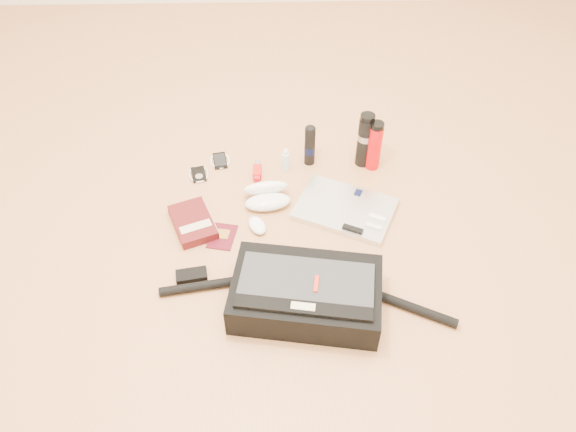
{
  "coord_description": "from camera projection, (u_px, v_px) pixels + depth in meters",
  "views": [
    {
      "loc": [
        -0.04,
        -1.36,
        1.57
      ],
      "look_at": [
        -0.0,
        0.1,
        0.06
      ],
      "focal_mm": 35.0,
      "sensor_mm": 36.0,
      "label": 1
    }
  ],
  "objects": [
    {
      "name": "mouse",
      "position": [
        257.0,
        225.0,
        2.12
      ],
      "size": [
        0.09,
        0.11,
        0.03
      ],
      "rotation": [
        0.0,
        0.0,
        0.42
      ],
      "color": "white",
      "rests_on": "ground"
    },
    {
      "name": "thermos_red",
      "position": [
        375.0,
        146.0,
        2.3
      ],
      "size": [
        0.08,
        0.08,
        0.23
      ],
      "rotation": [
        0.0,
        0.0,
        -0.35
      ],
      "color": "red",
      "rests_on": "ground"
    },
    {
      "name": "laptop",
      "position": [
        345.0,
        209.0,
        2.19
      ],
      "size": [
        0.44,
        0.39,
        0.04
      ],
      "rotation": [
        0.0,
        0.0,
        -0.43
      ],
      "color": "silver",
      "rests_on": "ground"
    },
    {
      "name": "phone",
      "position": [
        220.0,
        161.0,
        2.4
      ],
      "size": [
        0.1,
        0.11,
        0.01
      ],
      "rotation": [
        0.0,
        0.0,
        0.17
      ],
      "color": "black",
      "rests_on": "ground"
    },
    {
      "name": "ground",
      "position": [
        290.0,
        247.0,
        2.07
      ],
      "size": [
        4.0,
        4.0,
        0.0
      ],
      "primitive_type": "plane",
      "color": "#BD7F4E",
      "rests_on": "ground"
    },
    {
      "name": "messenger_bag",
      "position": [
        305.0,
        294.0,
        1.85
      ],
      "size": [
        1.0,
        0.37,
        0.14
      ],
      "rotation": [
        0.0,
        0.0,
        -0.15
      ],
      "color": "black",
      "rests_on": "ground"
    },
    {
      "name": "aerosol_can",
      "position": [
        310.0,
        145.0,
        2.33
      ],
      "size": [
        0.06,
        0.06,
        0.19
      ],
      "rotation": [
        0.0,
        0.0,
        -0.3
      ],
      "color": "black",
      "rests_on": "ground"
    },
    {
      "name": "thermos_black",
      "position": [
        365.0,
        140.0,
        2.31
      ],
      "size": [
        0.08,
        0.08,
        0.25
      ],
      "rotation": [
        0.0,
        0.0,
        -0.19
      ],
      "color": "black",
      "rests_on": "ground"
    },
    {
      "name": "ipod",
      "position": [
        199.0,
        174.0,
        2.34
      ],
      "size": [
        0.1,
        0.1,
        0.01
      ],
      "rotation": [
        0.0,
        0.0,
        0.22
      ],
      "color": "black",
      "rests_on": "ground"
    },
    {
      "name": "book",
      "position": [
        193.0,
        222.0,
        2.13
      ],
      "size": [
        0.21,
        0.25,
        0.04
      ],
      "rotation": [
        0.0,
        0.0,
        0.38
      ],
      "color": "#480F11",
      "rests_on": "ground"
    },
    {
      "name": "inhaler",
      "position": [
        257.0,
        171.0,
        2.34
      ],
      "size": [
        0.04,
        0.12,
        0.03
      ],
      "rotation": [
        0.0,
        0.0,
        -0.02
      ],
      "color": "#B21A14",
      "rests_on": "ground"
    },
    {
      "name": "spray_bottle",
      "position": [
        286.0,
        161.0,
        2.34
      ],
      "size": [
        0.04,
        0.04,
        0.11
      ],
      "rotation": [
        0.0,
        0.0,
        0.43
      ],
      "color": "#BCE5F7",
      "rests_on": "ground"
    },
    {
      "name": "sunglasses_case",
      "position": [
        267.0,
        195.0,
        2.21
      ],
      "size": [
        0.2,
        0.17,
        0.1
      ],
      "rotation": [
        0.0,
        0.0,
        0.14
      ],
      "color": "white",
      "rests_on": "ground"
    },
    {
      "name": "passport",
      "position": [
        222.0,
        236.0,
        2.1
      ],
      "size": [
        0.12,
        0.14,
        0.01
      ],
      "rotation": [
        0.0,
        0.0,
        -0.2
      ],
      "color": "#490C17",
      "rests_on": "ground"
    }
  ]
}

